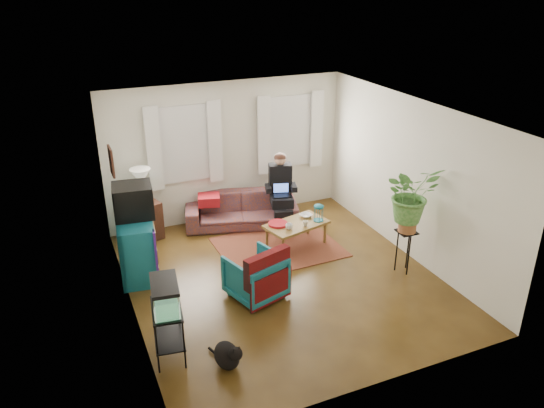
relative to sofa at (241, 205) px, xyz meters
name	(u,v)px	position (x,y,z in m)	size (l,w,h in m)	color
floor	(282,279)	(-0.09, -2.05, -0.40)	(4.50, 5.00, 0.01)	#4F2B14
ceiling	(284,113)	(-0.09, -2.05, 2.20)	(4.50, 5.00, 0.01)	white
wall_back	(227,152)	(-0.09, 0.45, 0.90)	(4.50, 0.01, 2.60)	silver
wall_front	(381,289)	(-0.09, -4.55, 0.90)	(4.50, 0.01, 2.60)	silver
wall_left	(125,229)	(-2.34, -2.05, 0.90)	(0.01, 5.00, 2.60)	silver
wall_right	(411,179)	(2.16, -2.05, 0.90)	(0.01, 5.00, 2.60)	silver
window_left	(184,144)	(-0.89, 0.43, 1.15)	(1.08, 0.04, 1.38)	white
window_right	(289,131)	(1.16, 0.43, 1.15)	(1.08, 0.04, 1.38)	white
curtains_left	(185,145)	(-0.89, 0.35, 1.15)	(1.36, 0.06, 1.50)	white
curtains_right	(291,133)	(1.16, 0.35, 1.15)	(1.36, 0.06, 1.50)	white
picture_frame	(112,161)	(-2.31, -1.20, 1.55)	(0.04, 0.32, 0.40)	#3D2616
area_rug	(278,247)	(0.26, -1.10, -0.39)	(2.00, 1.60, 0.01)	maroon
sofa	(241,205)	(0.00, 0.00, 0.00)	(2.04, 0.80, 0.80)	brown
seated_person	(281,192)	(0.71, -0.20, 0.21)	(0.51, 0.63, 1.22)	black
side_table	(145,220)	(-1.74, 0.15, -0.06)	(0.47, 0.47, 0.68)	#412E18
table_lamp	(142,187)	(-1.74, 0.15, 0.58)	(0.35, 0.35, 0.63)	white
dresser	(137,247)	(-2.08, -1.01, 0.07)	(0.52, 1.05, 0.94)	#135772
crt_tv	(133,201)	(-2.05, -0.91, 0.80)	(0.58, 0.52, 0.50)	black
aquarium_stand	(169,332)	(-2.09, -3.13, -0.05)	(0.35, 0.62, 0.70)	black
aquarium	(165,295)	(-2.09, -3.13, 0.48)	(0.31, 0.57, 0.37)	#7FD899
black_cat	(227,353)	(-1.51, -3.58, -0.21)	(0.29, 0.44, 0.38)	black
armchair	(255,274)	(-0.64, -2.32, -0.03)	(0.72, 0.67, 0.73)	#106364
serape_throw	(268,273)	(-0.56, -2.59, 0.12)	(0.74, 0.17, 0.61)	#9E0A0A
coffee_table	(296,235)	(0.56, -1.18, -0.18)	(1.06, 0.58, 0.44)	olive
cup_a	(289,226)	(0.35, -1.33, 0.09)	(0.12, 0.12, 0.09)	white
cup_b	(305,224)	(0.65, -1.33, 0.08)	(0.10, 0.10, 0.09)	beige
bowl	(306,216)	(0.82, -1.01, 0.06)	(0.21, 0.21, 0.05)	white
snack_tray	(278,224)	(0.25, -1.11, 0.06)	(0.33, 0.33, 0.04)	#B21414
birdcage	(319,212)	(0.95, -1.23, 0.19)	(0.17, 0.17, 0.31)	#115B6B
plant_stand	(404,251)	(1.76, -2.59, -0.05)	(0.30, 0.30, 0.70)	black
potted_plant	(410,202)	(1.76, -2.59, 0.79)	(0.80, 0.69, 0.89)	#599947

